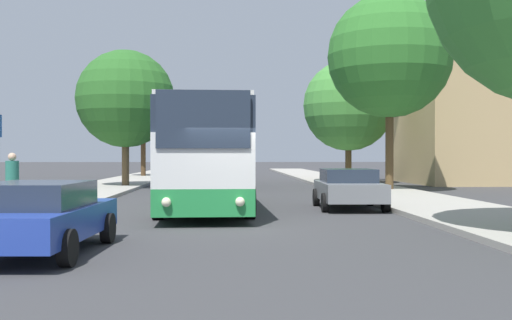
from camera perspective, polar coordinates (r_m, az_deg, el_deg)
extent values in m
plane|color=#38383A|center=(15.65, -1.92, -6.21)|extent=(300.00, 300.00, 0.00)
cube|color=#A39E93|center=(17.21, 22.19, -5.39)|extent=(4.00, 120.00, 0.15)
cube|color=#238942|center=(20.28, -4.88, -2.92)|extent=(2.93, 10.79, 0.70)
cube|color=silver|center=(20.25, -4.88, 0.06)|extent=(2.93, 10.79, 1.41)
cube|color=#232D3D|center=(20.27, -4.88, 3.40)|extent=(2.95, 10.58, 0.95)
cube|color=silver|center=(20.31, -4.88, 4.91)|extent=(2.87, 10.58, 0.12)
cube|color=#232D3D|center=(14.89, -5.04, 3.90)|extent=(2.34, 0.13, 1.45)
sphere|color=#F4EAC1|center=(14.92, -8.54, -4.00)|extent=(0.24, 0.24, 0.24)
sphere|color=#F4EAC1|center=(14.90, -1.53, -4.00)|extent=(0.24, 0.24, 0.24)
cylinder|color=black|center=(17.14, -9.32, -3.96)|extent=(0.33, 1.01, 1.00)
cylinder|color=black|center=(17.12, -0.60, -3.96)|extent=(0.33, 1.01, 1.00)
cylinder|color=black|center=(23.54, -7.99, -2.76)|extent=(0.33, 1.01, 1.00)
cylinder|color=black|center=(23.52, -1.65, -2.76)|extent=(0.33, 1.01, 1.00)
cube|color=silver|center=(35.07, -4.06, -1.50)|extent=(2.81, 11.10, 0.70)
cube|color=#285BA8|center=(35.05, -4.06, 0.01)|extent=(2.81, 11.10, 1.16)
cube|color=#232D3D|center=(35.06, -4.06, 1.73)|extent=(2.83, 10.88, 0.95)
cube|color=#285BA8|center=(35.08, -4.06, 2.61)|extent=(2.75, 10.88, 0.12)
cube|color=#232D3D|center=(29.51, -4.03, 1.69)|extent=(2.25, 0.12, 1.45)
sphere|color=#F4EAC1|center=(29.52, -5.73, -1.80)|extent=(0.24, 0.24, 0.24)
sphere|color=#F4EAC1|center=(29.52, -2.33, -1.80)|extent=(0.24, 0.24, 0.24)
cylinder|color=black|center=(31.79, -6.30, -1.93)|extent=(0.33, 1.01, 1.00)
cylinder|color=black|center=(31.80, -1.79, -1.93)|extent=(0.33, 1.01, 1.00)
cylinder|color=black|center=(38.40, -5.94, -1.52)|extent=(0.33, 1.01, 1.00)
cylinder|color=black|center=(38.41, -2.21, -1.52)|extent=(0.33, 1.01, 1.00)
cube|color=#233D9E|center=(11.79, -19.98, -5.54)|extent=(2.09, 4.36, 0.56)
cube|color=#232D3D|center=(11.58, -20.27, -3.13)|extent=(1.76, 2.30, 0.45)
cylinder|color=black|center=(13.38, -21.85, -6.04)|extent=(0.23, 0.63, 0.62)
cylinder|color=black|center=(12.81, -13.92, -6.31)|extent=(0.23, 0.63, 0.62)
cylinder|color=black|center=(10.27, -17.51, -7.99)|extent=(0.23, 0.63, 0.62)
cube|color=slate|center=(20.54, 8.83, -2.93)|extent=(2.05, 3.96, 0.59)
cube|color=#232D3D|center=(20.67, 8.76, -1.47)|extent=(1.76, 2.08, 0.45)
cylinder|color=black|center=(19.57, 12.24, -3.98)|extent=(0.22, 0.63, 0.62)
cylinder|color=black|center=(19.22, 6.59, -4.05)|extent=(0.22, 0.63, 0.62)
cylinder|color=black|center=(21.92, 10.80, -3.50)|extent=(0.22, 0.63, 0.62)
cylinder|color=black|center=(21.61, 5.75, -3.55)|extent=(0.22, 0.63, 0.62)
cylinder|color=#23232D|center=(18.15, -22.20, -3.54)|extent=(0.30, 0.30, 0.83)
cylinder|color=#236656|center=(18.11, -22.20, -1.15)|extent=(0.36, 0.36, 0.69)
sphere|color=tan|center=(18.10, -22.21, 0.29)|extent=(0.22, 0.22, 0.22)
cylinder|color=#47331E|center=(49.85, -10.69, 0.62)|extent=(0.40, 0.40, 3.66)
sphere|color=#286023|center=(50.00, -10.70, 4.86)|extent=(4.99, 4.99, 4.99)
cylinder|color=brown|center=(34.09, -12.32, -0.03)|extent=(0.40, 0.40, 2.78)
sphere|color=#286023|center=(34.23, -12.33, 5.72)|extent=(5.42, 5.42, 5.42)
cylinder|color=#513D23|center=(38.79, 8.79, -0.04)|extent=(0.40, 0.40, 2.68)
sphere|color=#428938|center=(38.92, 8.80, 5.14)|extent=(5.81, 5.81, 5.81)
cylinder|color=#513D23|center=(30.38, 12.59, 1.35)|extent=(0.40, 0.40, 4.30)
sphere|color=#2D7028|center=(30.78, 12.61, 9.67)|extent=(6.15, 6.15, 6.15)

